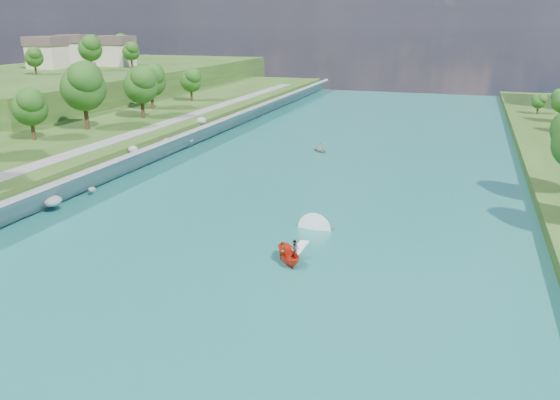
% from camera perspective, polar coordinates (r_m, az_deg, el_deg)
% --- Properties ---
extents(ground, '(260.00, 260.00, 0.00)m').
position_cam_1_polar(ground, '(45.24, -8.08, -9.63)').
color(ground, '#2D5119').
rests_on(ground, ground).
extents(river_water, '(55.00, 240.00, 0.10)m').
position_cam_1_polar(river_water, '(62.16, 0.19, -1.53)').
color(river_water, '#1B6966').
rests_on(river_water, ground).
extents(ridge_west, '(60.00, 120.00, 9.00)m').
position_cam_1_polar(ridge_west, '(165.97, -19.22, 11.41)').
color(ridge_west, '#2D5119').
rests_on(ridge_west, ground).
extents(riprap_bank, '(4.45, 236.00, 4.44)m').
position_cam_1_polar(riprap_bank, '(73.37, -19.44, 1.94)').
color(riprap_bank, slate).
rests_on(riprap_bank, ground).
extents(riverside_path, '(3.00, 200.00, 0.10)m').
position_cam_1_polar(riverside_path, '(77.50, -23.26, 3.65)').
color(riverside_path, gray).
rests_on(riverside_path, berm_west).
extents(ridge_houses, '(29.50, 29.50, 8.40)m').
position_cam_1_polar(ridge_houses, '(173.07, -20.17, 14.49)').
color(ridge_houses, beige).
rests_on(ridge_houses, ridge_west).
extents(trees_ridge, '(14.74, 38.56, 10.53)m').
position_cam_1_polar(trees_ridge, '(158.09, -18.15, 14.64)').
color(trees_ridge, '#294A13').
rests_on(trees_ridge, ridge_west).
extents(motorboat, '(3.60, 18.84, 2.06)m').
position_cam_1_polar(motorboat, '(51.09, 1.46, -5.15)').
color(motorboat, red).
rests_on(motorboat, river_water).
extents(raft, '(3.54, 3.45, 1.52)m').
position_cam_1_polar(raft, '(92.62, 4.23, 5.25)').
color(raft, gray).
rests_on(raft, river_water).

